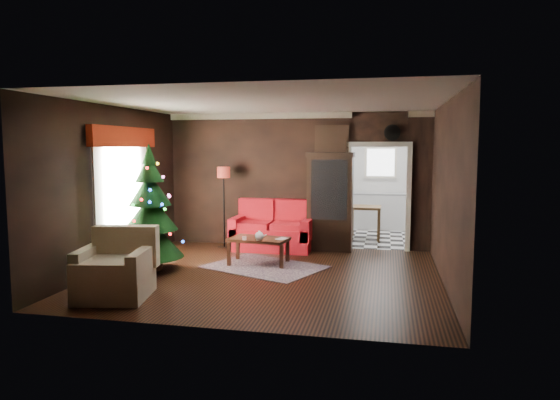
% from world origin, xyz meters
% --- Properties ---
extents(floor, '(5.50, 5.50, 0.00)m').
position_xyz_m(floor, '(0.00, 0.00, 0.00)').
color(floor, black).
rests_on(floor, ground).
extents(ceiling, '(5.50, 5.50, 0.00)m').
position_xyz_m(ceiling, '(0.00, 0.00, 2.80)').
color(ceiling, white).
rests_on(ceiling, ground).
extents(wall_back, '(5.50, 0.00, 5.50)m').
position_xyz_m(wall_back, '(0.00, 2.50, 1.40)').
color(wall_back, black).
rests_on(wall_back, ground).
extents(wall_front, '(5.50, 0.00, 5.50)m').
position_xyz_m(wall_front, '(0.00, -2.50, 1.40)').
color(wall_front, black).
rests_on(wall_front, ground).
extents(wall_left, '(0.00, 5.50, 5.50)m').
position_xyz_m(wall_left, '(-2.75, 0.00, 1.40)').
color(wall_left, black).
rests_on(wall_left, ground).
extents(wall_right, '(0.00, 5.50, 5.50)m').
position_xyz_m(wall_right, '(2.75, 0.00, 1.40)').
color(wall_right, black).
rests_on(wall_right, ground).
extents(doorway, '(1.10, 0.10, 2.10)m').
position_xyz_m(doorway, '(1.70, 2.50, 1.05)').
color(doorway, silver).
rests_on(doorway, ground).
extents(left_window, '(0.05, 1.60, 1.40)m').
position_xyz_m(left_window, '(-2.71, 0.20, 1.45)').
color(left_window, white).
rests_on(left_window, wall_left).
extents(valance, '(0.12, 2.10, 0.35)m').
position_xyz_m(valance, '(-2.63, 0.20, 2.27)').
color(valance, maroon).
rests_on(valance, wall_left).
extents(kitchen_floor, '(3.00, 3.00, 0.00)m').
position_xyz_m(kitchen_floor, '(1.70, 4.00, 0.00)').
color(kitchen_floor, white).
rests_on(kitchen_floor, ground).
extents(kitchen_window, '(0.70, 0.06, 0.70)m').
position_xyz_m(kitchen_window, '(1.70, 5.45, 1.70)').
color(kitchen_window, white).
rests_on(kitchen_window, ground).
extents(rug, '(2.31, 2.04, 0.01)m').
position_xyz_m(rug, '(-0.19, 0.53, 0.01)').
color(rug, '#492C3F').
rests_on(rug, ground).
extents(loveseat, '(1.70, 0.90, 1.00)m').
position_xyz_m(loveseat, '(-0.40, 2.05, 0.50)').
color(loveseat, maroon).
rests_on(loveseat, ground).
extents(curio_cabinet, '(0.90, 0.45, 1.90)m').
position_xyz_m(curio_cabinet, '(0.75, 2.27, 0.95)').
color(curio_cabinet, black).
rests_on(curio_cabinet, ground).
extents(floor_lamp, '(0.37, 0.37, 1.71)m').
position_xyz_m(floor_lamp, '(-1.46, 2.11, 0.83)').
color(floor_lamp, black).
rests_on(floor_lamp, ground).
extents(christmas_tree, '(1.34, 1.34, 2.07)m').
position_xyz_m(christmas_tree, '(-2.01, -0.12, 1.05)').
color(christmas_tree, black).
rests_on(christmas_tree, ground).
extents(armchair, '(1.14, 1.14, 0.99)m').
position_xyz_m(armchair, '(-1.81, -1.65, 0.46)').
color(armchair, tan).
rests_on(armchair, ground).
extents(coffee_table, '(1.11, 0.76, 0.46)m').
position_xyz_m(coffee_table, '(-0.36, 0.75, 0.24)').
color(coffee_table, black).
rests_on(coffee_table, rug).
extents(teapot, '(0.20, 0.20, 0.17)m').
position_xyz_m(teapot, '(-0.28, 0.50, 0.56)').
color(teapot, silver).
rests_on(teapot, coffee_table).
extents(cup_a, '(0.09, 0.09, 0.06)m').
position_xyz_m(cup_a, '(-0.55, 0.50, 0.51)').
color(cup_a, white).
rests_on(cup_a, coffee_table).
extents(cup_b, '(0.08, 0.08, 0.06)m').
position_xyz_m(cup_b, '(-0.30, 0.50, 0.51)').
color(cup_b, silver).
rests_on(cup_b, coffee_table).
extents(book, '(0.15, 0.07, 0.21)m').
position_xyz_m(book, '(0.00, 0.74, 0.58)').
color(book, tan).
rests_on(book, coffee_table).
extents(wall_clock, '(0.32, 0.32, 0.06)m').
position_xyz_m(wall_clock, '(1.95, 2.45, 2.38)').
color(wall_clock, silver).
rests_on(wall_clock, wall_back).
extents(painting, '(0.62, 0.05, 0.52)m').
position_xyz_m(painting, '(0.75, 2.46, 2.25)').
color(painting, '#B9813D').
rests_on(painting, wall_back).
extents(kitchen_counter, '(1.80, 0.60, 0.90)m').
position_xyz_m(kitchen_counter, '(1.70, 5.20, 0.45)').
color(kitchen_counter, silver).
rests_on(kitchen_counter, ground).
extents(kitchen_table, '(0.70, 0.70, 0.75)m').
position_xyz_m(kitchen_table, '(1.40, 3.70, 0.38)').
color(kitchen_table, '#532E18').
rests_on(kitchen_table, ground).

